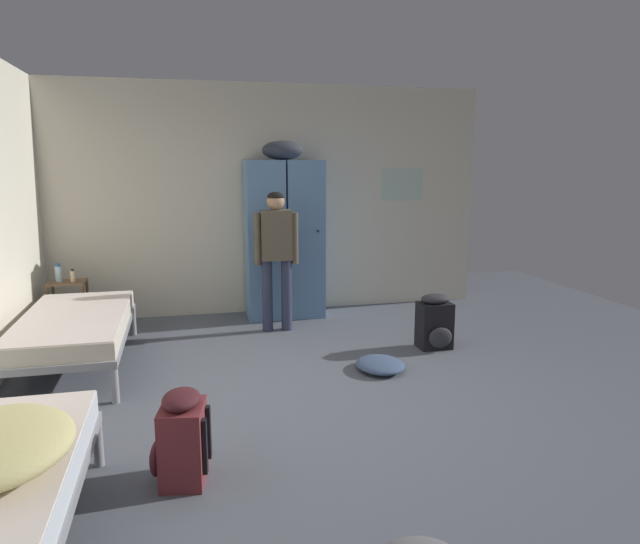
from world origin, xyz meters
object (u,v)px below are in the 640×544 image
Objects in this scene: bed_left_rear at (75,326)px; shelf_unit at (69,302)px; lotion_bottle at (73,276)px; clothes_pile_denim at (380,365)px; backpack_maroon at (181,439)px; water_bottle at (59,273)px; locker_bank at (284,236)px; person_traveler at (276,248)px; backpack_black at (435,323)px.

shelf_unit is at bearing 102.19° from bed_left_rear.
lotion_bottle reaches higher than clothes_pile_denim.
backpack_maroon is (0.92, -2.17, -0.12)m from bed_left_rear.
lotion_bottle is 3.41m from clothes_pile_denim.
bed_left_rear is at bearing -74.34° from water_bottle.
locker_bank is at bearing 3.92° from water_bottle.
lotion_bottle reaches higher than shelf_unit.
shelf_unit is at bearing 109.29° from backpack_maroon.
water_bottle is at bearing -176.08° from locker_bank.
bed_left_rear is 13.30× the size of lotion_bottle.
person_traveler is (1.95, 0.74, 0.53)m from bed_left_rear.
locker_bank is 4.17× the size of clothes_pile_denim.
person_traveler is at bearing -10.94° from water_bottle.
lotion_bottle is (-2.13, 0.38, -0.28)m from person_traveler.
backpack_maroon is (-1.03, -2.91, -0.66)m from person_traveler.
shelf_unit is 0.32m from water_bottle.
person_traveler is (2.20, -0.42, 0.57)m from shelf_unit.
backpack_maroon reaches higher than clothes_pile_denim.
backpack_black is 1.00× the size of backpack_maroon.
person_traveler is at bearing -107.15° from locker_bank.
water_bottle is (-2.47, -0.17, -0.31)m from locker_bank.
water_bottle is (-2.28, 0.44, -0.26)m from person_traveler.
locker_bank reaches higher than shelf_unit.
shelf_unit is 3.45m from clothes_pile_denim.
water_bottle is 3.57m from clothes_pile_denim.
water_bottle reaches higher than lotion_bottle.
locker_bank is 2.59m from bed_left_rear.
locker_bank is 14.49× the size of lotion_bottle.
clothes_pile_denim is at bearing -32.99° from shelf_unit.
person_traveler is at bearing -10.83° from shelf_unit.
locker_bank is 2.48m from shelf_unit.
lotion_bottle is at bearing 146.94° from clothes_pile_denim.
backpack_black is (3.55, -1.36, -0.37)m from lotion_bottle.
clothes_pile_denim is (2.89, -1.87, -0.29)m from shelf_unit.
bed_left_rear is (-2.14, -1.35, -0.59)m from locker_bank.
water_bottle is 1.38× the size of lotion_bottle.
person_traveler reaches higher than backpack_maroon.
lotion_bottle reaches higher than backpack_black.
backpack_black is (1.42, -0.98, -0.66)m from person_traveler.
clothes_pile_denim is (0.69, -1.45, -0.86)m from person_traveler.
backpack_maroon is (1.17, -3.33, -0.09)m from shelf_unit.
person_traveler is 2.34m from water_bottle.
bed_left_rear is at bearing -147.81° from locker_bank.
clothes_pile_denim is (2.64, -0.72, -0.33)m from bed_left_rear.
water_bottle is 0.36× the size of backpack_black.
shelf_unit is at bearing 158.85° from backpack_black.
locker_bank reaches higher than person_traveler.
backpack_black is at bearing 32.73° from clothes_pile_denim.
backpack_black is at bearing 38.17° from backpack_maroon.
lotion_bottle is 0.29× the size of clothes_pile_denim.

